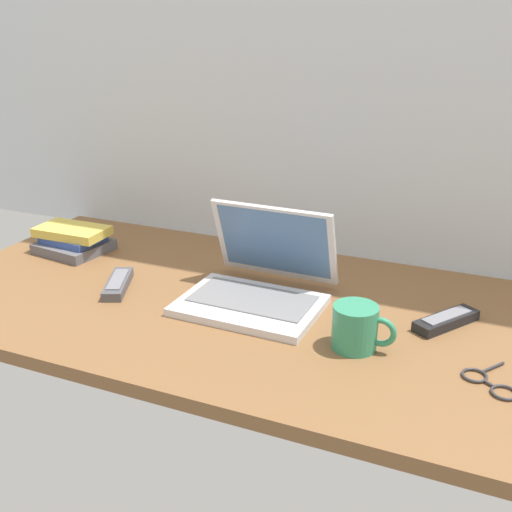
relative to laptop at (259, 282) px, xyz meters
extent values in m
cube|color=brown|center=(0.01, -0.03, -0.06)|extent=(1.60, 0.76, 0.03)
cube|color=silver|center=(0.00, -0.05, -0.04)|extent=(0.31, 0.23, 0.02)
cube|color=slate|center=(0.00, -0.03, -0.03)|extent=(0.27, 0.15, 0.00)
cube|color=silver|center=(0.00, 0.09, 0.07)|extent=(0.30, 0.08, 0.19)
cube|color=#4C72A5|center=(0.00, 0.09, 0.07)|extent=(0.27, 0.07, 0.17)
cylinder|color=#338C66|center=(0.26, -0.12, 0.00)|extent=(0.09, 0.09, 0.09)
torus|color=#338C66|center=(0.31, -0.12, 0.00)|extent=(0.06, 0.01, 0.06)
cylinder|color=brown|center=(0.26, -0.12, 0.04)|extent=(0.08, 0.08, 0.00)
cube|color=black|center=(0.41, 0.04, -0.03)|extent=(0.13, 0.16, 0.02)
cube|color=slate|center=(0.41, 0.04, -0.02)|extent=(0.09, 0.12, 0.00)
cube|color=#4C4C51|center=(-0.34, -0.07, -0.03)|extent=(0.11, 0.17, 0.02)
cube|color=slate|center=(-0.34, -0.07, -0.02)|extent=(0.08, 0.12, 0.00)
torus|color=#333338|center=(0.49, -0.14, -0.04)|extent=(0.07, 0.07, 0.01)
torus|color=#333338|center=(0.54, -0.18, -0.04)|extent=(0.07, 0.07, 0.01)
cube|color=#333338|center=(0.51, -0.16, -0.04)|extent=(0.02, 0.02, 0.00)
cube|color=#333338|center=(0.52, -0.10, -0.04)|extent=(0.04, 0.05, 0.00)
cube|color=#595960|center=(-0.59, 0.09, -0.03)|extent=(0.19, 0.18, 0.03)
cube|color=#334C99|center=(-0.59, 0.09, -0.01)|extent=(0.16, 0.13, 0.02)
cube|color=#D8BF4C|center=(-0.59, 0.09, 0.01)|extent=(0.19, 0.11, 0.02)
camera|label=1|loc=(0.50, -1.18, 0.57)|focal=43.07mm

